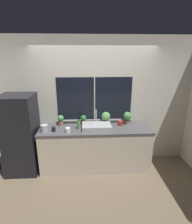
# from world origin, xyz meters

# --- Properties ---
(ground_plane) EXTENTS (14.00, 14.00, 0.00)m
(ground_plane) POSITION_xyz_m (0.00, 0.00, 0.00)
(ground_plane) COLOR brown
(wall_back) EXTENTS (8.00, 0.09, 2.70)m
(wall_back) POSITION_xyz_m (0.00, 0.65, 1.35)
(wall_back) COLOR beige
(wall_back) RESTS_ON ground_plane
(wall_left) EXTENTS (0.06, 7.00, 2.70)m
(wall_left) POSITION_xyz_m (-2.10, 1.50, 1.35)
(wall_left) COLOR beige
(wall_left) RESTS_ON ground_plane
(wall_right) EXTENTS (0.06, 7.00, 2.70)m
(wall_right) POSITION_xyz_m (2.10, 1.50, 1.35)
(wall_right) COLOR beige
(wall_right) RESTS_ON ground_plane
(counter) EXTENTS (2.26, 0.60, 0.90)m
(counter) POSITION_xyz_m (0.00, 0.29, 0.45)
(counter) COLOR beige
(counter) RESTS_ON ground_plane
(refrigerator) EXTENTS (0.64, 0.71, 1.61)m
(refrigerator) POSITION_xyz_m (-1.50, 0.32, 0.81)
(refrigerator) COLOR black
(refrigerator) RESTS_ON ground_plane
(sink) EXTENTS (0.58, 0.42, 0.34)m
(sink) POSITION_xyz_m (0.03, 0.29, 0.95)
(sink) COLOR #ADADB2
(sink) RESTS_ON counter
(potted_plant_far_left) EXTENTS (0.13, 0.13, 0.22)m
(potted_plant_far_left) POSITION_xyz_m (-0.72, 0.51, 1.02)
(potted_plant_far_left) COLOR #9E6B4C
(potted_plant_far_left) RESTS_ON counter
(potted_plant_center_left) EXTENTS (0.12, 0.12, 0.21)m
(potted_plant_center_left) POSITION_xyz_m (-0.24, 0.51, 1.01)
(potted_plant_center_left) COLOR #9E6B4C
(potted_plant_center_left) RESTS_ON counter
(potted_plant_center_right) EXTENTS (0.19, 0.19, 0.27)m
(potted_plant_center_right) POSITION_xyz_m (0.23, 0.51, 1.06)
(potted_plant_center_right) COLOR #9E6B4C
(potted_plant_center_right) RESTS_ON counter
(potted_plant_far_right) EXTENTS (0.18, 0.18, 0.27)m
(potted_plant_far_right) POSITION_xyz_m (0.70, 0.51, 1.06)
(potted_plant_far_right) COLOR #9E6B4C
(potted_plant_far_right) RESTS_ON counter
(soap_bottle) EXTENTS (0.06, 0.06, 0.19)m
(soap_bottle) POSITION_xyz_m (-0.33, 0.30, 0.98)
(soap_bottle) COLOR #519E5B
(soap_bottle) RESTS_ON counter
(mug_red) EXTENTS (0.09, 0.09, 0.09)m
(mug_red) POSITION_xyz_m (0.54, 0.44, 0.95)
(mug_red) COLOR #B72D28
(mug_red) RESTS_ON counter
(mug_black) EXTENTS (0.07, 0.07, 0.09)m
(mug_black) POSITION_xyz_m (-0.82, 0.20, 0.95)
(mug_black) COLOR black
(mug_black) RESTS_ON counter
(mug_white) EXTENTS (0.09, 0.09, 0.09)m
(mug_white) POSITION_xyz_m (-0.54, 0.13, 0.95)
(mug_white) COLOR white
(mug_white) RESTS_ON counter
(kettle) EXTENTS (0.14, 0.14, 0.15)m
(kettle) POSITION_xyz_m (-1.00, 0.19, 0.98)
(kettle) COLOR #B2B2B7
(kettle) RESTS_ON counter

